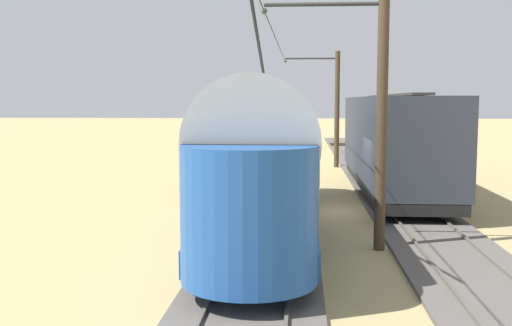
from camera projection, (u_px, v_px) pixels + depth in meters
name	position (u px, v px, depth m)	size (l,w,h in m)	color
ground_plane	(341.00, 212.00, 20.72)	(220.00, 220.00, 0.00)	tan
track_streetcar_siding	(408.00, 210.00, 20.86)	(2.80, 80.00, 0.18)	#56514C
track_adjacent_siding	(274.00, 208.00, 21.20)	(2.80, 80.00, 0.18)	#56514C
vintage_streetcar	(269.00, 154.00, 17.58)	(2.65, 15.53, 5.84)	#1E4C93
boxcar_adjacent	(393.00, 141.00, 24.29)	(2.96, 13.09, 3.85)	#2D333D
catenary_pole_foreground	(335.00, 107.00, 34.31)	(3.16, 0.28, 6.55)	#423323
catenary_pole_mid_near	(378.00, 114.00, 15.12)	(3.16, 0.28, 6.55)	#423323
spare_tie_stack	(211.00, 188.00, 24.54)	(2.40, 2.40, 0.54)	#2D2316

